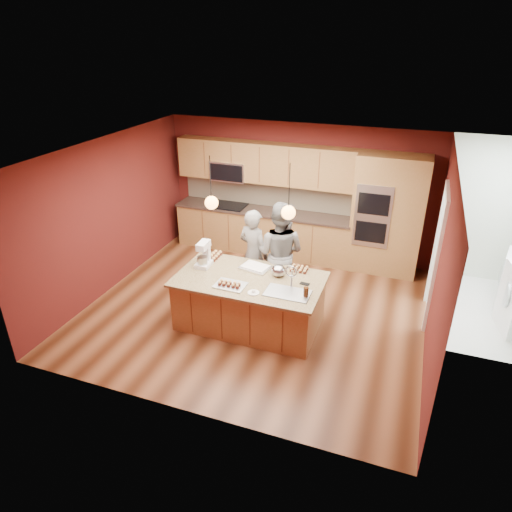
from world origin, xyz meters
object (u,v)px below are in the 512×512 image
at_px(island, 250,301).
at_px(person_right, 280,253).
at_px(person_left, 254,254).
at_px(mixing_bowl, 278,271).
at_px(stand_mixer, 204,256).

xyz_separation_m(island, person_right, (0.19, 0.89, 0.47)).
distance_m(person_left, mixing_bowl, 0.94).
distance_m(stand_mixer, mixing_bowl, 1.24).
bearing_deg(stand_mixer, mixing_bowl, 2.17).
xyz_separation_m(person_left, mixing_bowl, (0.66, -0.66, 0.12)).
relative_size(person_right, mixing_bowl, 7.98).
bearing_deg(person_right, mixing_bowl, 109.03).
distance_m(person_left, person_right, 0.48).
bearing_deg(mixing_bowl, person_left, 134.77).
bearing_deg(mixing_bowl, person_right, 105.75).
relative_size(island, mixing_bowl, 10.05).
bearing_deg(stand_mixer, person_right, 33.69).
relative_size(island, stand_mixer, 5.45).
bearing_deg(person_right, island, 81.03).
relative_size(island, person_right, 1.26).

